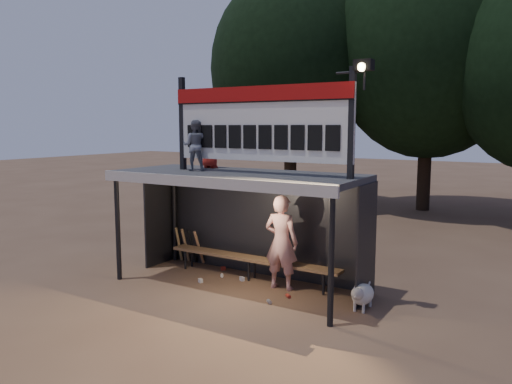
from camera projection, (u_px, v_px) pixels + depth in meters
The scene contains 12 objects.
ground at pixel (237, 286), 10.10m from camera, with size 80.00×80.00×0.00m, color brown.
player at pixel (281, 242), 9.85m from camera, with size 0.69×0.45×1.89m, color white.
child_a at pixel (195, 145), 10.11m from camera, with size 0.50×0.39×1.03m, color slate.
child_b at pixel (210, 146), 10.80m from camera, with size 0.47×0.31×0.96m, color #B2231B.
dugout_shelter at pixel (244, 195), 10.07m from camera, with size 5.10×2.08×2.32m.
scoreboard_assembly at pixel (261, 121), 9.37m from camera, with size 4.10×0.27×1.99m.
bench at pixel (252, 259), 10.51m from camera, with size 4.00×0.35×0.48m.
tree_left at pixel (291, 68), 19.90m from camera, with size 6.46×6.46×9.27m.
tree_mid at pixel (430, 46), 18.51m from camera, with size 7.22×7.22×10.36m.
dog at pixel (362, 294), 8.79m from camera, with size 0.36×0.81×0.49m.
bats at pixel (189, 246), 11.73m from camera, with size 0.69×0.35×0.84m.
litter at pixel (239, 282), 10.24m from camera, with size 2.23×1.43×0.08m.
Camera 1 is at (5.40, -8.14, 3.23)m, focal length 35.00 mm.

